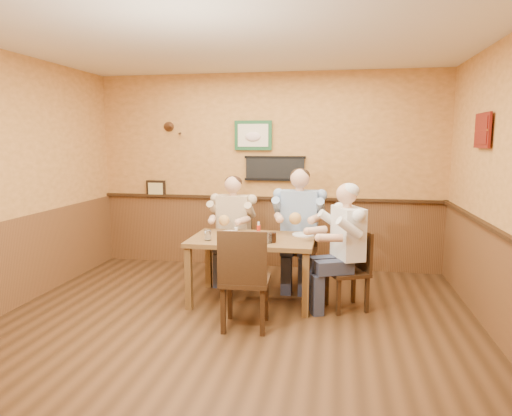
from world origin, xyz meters
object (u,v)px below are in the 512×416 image
Objects in this scene: dining_table at (252,245)px; chair_near_side at (245,278)px; diner_blue_polo at (299,233)px; water_glass_mid at (269,238)px; salt_shaker at (236,231)px; chair_back_right at (299,249)px; hot_sauce_bottle at (259,231)px; water_glass_left at (208,235)px; cola_tumbler at (272,237)px; diner_tan_shirt at (234,233)px; pepper_shaker at (235,235)px; chair_back_left at (234,247)px; diner_white_elder at (347,254)px; chair_right_end at (347,270)px.

chair_near_side is (0.07, -0.75, -0.15)m from dining_table.
diner_blue_polo is 0.98m from water_glass_mid.
chair_back_right is at bearing 40.50° from salt_shaker.
water_glass_mid is at bearing -52.38° from hot_sauce_bottle.
chair_back_right is at bearing 61.95° from hot_sauce_bottle.
chair_back_right is 1.50m from chair_near_side.
water_glass_left is at bearing -133.75° from chair_back_right.
water_glass_mid is 1.02× the size of cola_tumbler.
diner_tan_shirt reaches higher than pepper_shaker.
chair_near_side is (0.47, -1.53, 0.07)m from chair_back_left.
diner_white_elder is 15.63× the size of pepper_shaker.
cola_tumbler reaches higher than salt_shaker.
diner_blue_polo is at bearing 40.50° from salt_shaker.
chair_right_end is 1.58m from water_glass_left.
dining_table is 17.44× the size of pepper_shaker.
cola_tumbler is 1.35× the size of pepper_shaker.
chair_back_left is 0.91m from diner_blue_polo.
chair_back_left is 1.69m from chair_right_end.
hot_sauce_bottle is (-0.99, 0.02, 0.40)m from chair_right_end.
hot_sauce_bottle is at bearing -56.80° from chair_back_left.
water_glass_mid is (-0.25, -0.94, 0.13)m from diner_blue_polo.
diner_blue_polo is at bearing 48.98° from pepper_shaker.
diner_white_elder is at bearing -50.60° from chair_back_right.
water_glass_mid is 0.63× the size of hot_sauce_bottle.
chair_right_end is 8.08× the size of cola_tumbler.
water_glass_left is at bearing -133.75° from diner_blue_polo.
diner_white_elder reaches higher than pepper_shaker.
chair_right_end is at bearing -0.08° from pepper_shaker.
cola_tumbler is (0.66, -0.98, 0.37)m from chair_back_left.
water_glass_mid is 0.45m from pepper_shaker.
salt_shaker is at bearing -74.93° from chair_near_side.
dining_table is 0.54m from water_glass_left.
chair_back_left is at bearing -76.36° from chair_near_side.
hot_sauce_bottle is (-0.40, -0.75, 0.37)m from chair_back_right.
diner_blue_polo is 11.83× the size of water_glass_left.
chair_right_end is (1.07, -0.07, -0.22)m from dining_table.
dining_table is 0.27m from salt_shaker.
chair_near_side reaches higher than chair_back_left.
dining_table is 12.58× the size of water_glass_mid.
chair_back_right is 0.76× the size of diner_tan_shirt.
water_glass_mid reaches higher than dining_table.
diner_tan_shirt is at bearing 119.94° from hot_sauce_bottle.
diner_white_elder reaches higher than chair_back_right.
dining_table is at bearing -59.57° from chair_back_left.
dining_table is 12.27× the size of water_glass_left.
water_glass_mid is at bearing -47.25° from dining_table.
dining_table is 0.84m from diner_blue_polo.
chair_near_side is 0.65m from cola_tumbler.
diner_tan_shirt is (-0.40, 0.78, -0.03)m from dining_table.
chair_right_end is 0.70× the size of diner_tan_shirt.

